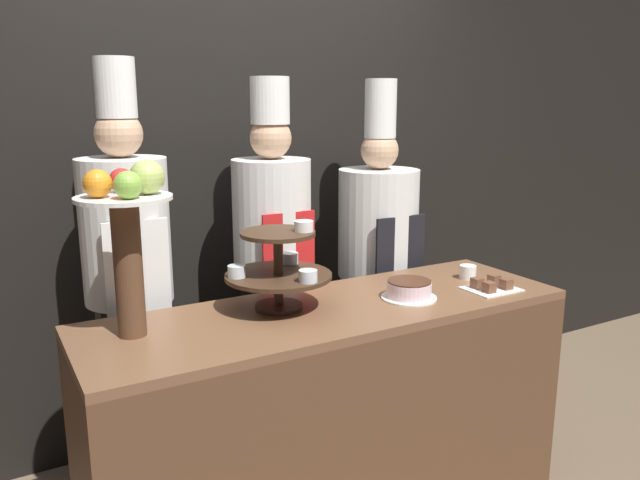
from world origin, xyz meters
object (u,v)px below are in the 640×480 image
object	(u,v)px
cake_round	(409,290)
chef_center_left	(273,254)
tiered_stand	(279,266)
cup_white	(468,272)
chef_left	(128,269)
cake_square_tray	(491,286)
chef_center_right	(378,252)
fruit_pedestal	(128,224)

from	to	relation	value
cake_round	chef_center_left	bearing A→B (deg)	115.80
tiered_stand	cake_round	xyz separation A→B (m)	(0.51, -0.15, -0.13)
cake_round	cup_white	size ratio (longest dim) A/B	3.04
chef_left	tiered_stand	bearing A→B (deg)	-46.73
cake_round	cake_square_tray	world-z (taller)	cake_round
chef_center_left	chef_center_right	distance (m)	0.60
fruit_pedestal	chef_center_left	xyz separation A→B (m)	(0.76, 0.50, -0.31)
chef_left	chef_center_left	size ratio (longest dim) A/B	1.03
tiered_stand	cup_white	world-z (taller)	tiered_stand
tiered_stand	chef_center_right	xyz separation A→B (m)	(0.81, 0.49, -0.14)
cup_white	cake_square_tray	distance (m)	0.18
fruit_pedestal	chef_left	xyz separation A→B (m)	(0.10, 0.50, -0.29)
cup_white	chef_left	xyz separation A→B (m)	(-1.39, 0.54, 0.07)
fruit_pedestal	cake_square_tray	size ratio (longest dim) A/B	2.76
fruit_pedestal	cake_round	bearing A→B (deg)	-7.57
cake_round	chef_center_left	distance (m)	0.71
cake_round	chef_left	xyz separation A→B (m)	(-0.98, 0.64, 0.07)
fruit_pedestal	cake_square_tray	distance (m)	1.52
fruit_pedestal	cup_white	xyz separation A→B (m)	(1.49, -0.04, -0.36)
chef_left	fruit_pedestal	bearing A→B (deg)	-100.88
tiered_stand	chef_left	distance (m)	0.68
cup_white	cake_square_tray	world-z (taller)	cup_white
cake_round	cake_square_tray	size ratio (longest dim) A/B	1.04
cake_square_tray	chef_left	xyz separation A→B (m)	(-1.36, 0.72, 0.09)
fruit_pedestal	cake_square_tray	bearing A→B (deg)	-8.59
chef_center_left	fruit_pedestal	bearing A→B (deg)	-146.80
cup_white	chef_center_right	xyz separation A→B (m)	(-0.12, 0.54, -0.01)
tiered_stand	chef_center_left	world-z (taller)	chef_center_left
chef_center_left	chef_center_right	bearing A→B (deg)	-0.00
cake_round	cup_white	world-z (taller)	cake_round
fruit_pedestal	tiered_stand	bearing A→B (deg)	0.76
chef_left	chef_center_left	xyz separation A→B (m)	(0.67, 0.00, -0.02)
chef_left	chef_center_right	world-z (taller)	chef_left
chef_center_left	chef_center_right	size ratio (longest dim) A/B	1.00
cake_square_tray	chef_center_right	xyz separation A→B (m)	(-0.09, 0.72, 0.01)
tiered_stand	cake_square_tray	bearing A→B (deg)	-14.23
chef_left	chef_center_right	distance (m)	1.27
tiered_stand	cup_white	xyz separation A→B (m)	(0.93, -0.05, -0.14)
chef_center_right	fruit_pedestal	bearing A→B (deg)	-159.89
chef_left	cake_round	bearing A→B (deg)	-33.29
fruit_pedestal	chef_center_right	bearing A→B (deg)	20.11
fruit_pedestal	chef_center_right	xyz separation A→B (m)	(1.36, 0.50, -0.37)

